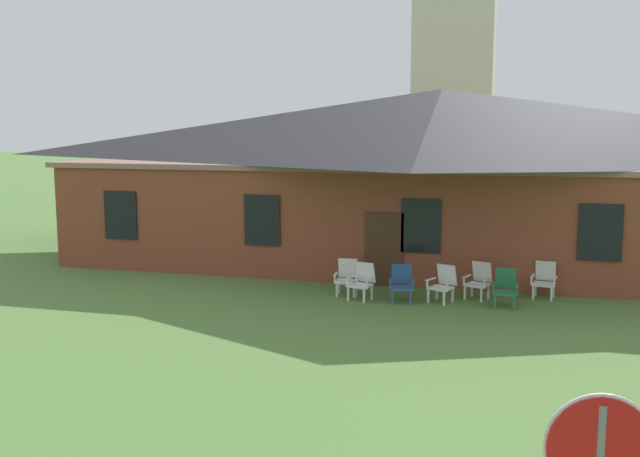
{
  "coord_description": "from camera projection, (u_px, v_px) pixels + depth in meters",
  "views": [
    {
      "loc": [
        2.42,
        -4.79,
        4.52
      ],
      "look_at": [
        -1.3,
        8.95,
        2.46
      ],
      "focal_mm": 40.2,
      "sensor_mm": 36.0,
      "label": 1
    }
  ],
  "objects": [
    {
      "name": "lawn_chair_near_door",
      "position": [
        362.0,
        280.0,
        18.72
      ],
      "size": [
        0.74,
        0.79,
        0.96
      ],
      "color": "white",
      "rests_on": "ground"
    },
    {
      "name": "lawn_chair_under_eave",
      "position": [
        544.0,
        279.0,
        18.89
      ],
      "size": [
        0.71,
        0.74,
        0.96
      ],
      "color": "silver",
      "rests_on": "ground"
    },
    {
      "name": "lawn_chair_right_end",
      "position": [
        479.0,
        280.0,
        18.8
      ],
      "size": [
        0.78,
        0.82,
        0.96
      ],
      "color": "silver",
      "rests_on": "ground"
    },
    {
      "name": "lawn_chair_left_end",
      "position": [
        401.0,
        282.0,
        18.47
      ],
      "size": [
        0.71,
        0.75,
        0.96
      ],
      "color": "#2D5693",
      "rests_on": "ground"
    },
    {
      "name": "lawn_chair_far_side",
      "position": [
        505.0,
        287.0,
        17.95
      ],
      "size": [
        0.64,
        0.67,
        0.96
      ],
      "color": "#28704C",
      "rests_on": "ground"
    },
    {
      "name": "dome_tower",
      "position": [
        455.0,
        43.0,
        44.36
      ],
      "size": [
        5.18,
        5.18,
        20.75
      ],
      "color": "beige",
      "rests_on": "ground"
    },
    {
      "name": "brick_building",
      "position": [
        440.0,
        173.0,
        24.43
      ],
      "size": [
        24.21,
        10.4,
        5.73
      ],
      "color": "brown",
      "rests_on": "ground"
    },
    {
      "name": "lawn_chair_by_porch",
      "position": [
        347.0,
        276.0,
        19.23
      ],
      "size": [
        0.68,
        0.72,
        0.96
      ],
      "color": "white",
      "rests_on": "ground"
    },
    {
      "name": "lawn_chair_middle",
      "position": [
        443.0,
        283.0,
        18.43
      ],
      "size": [
        0.8,
        0.84,
        0.96
      ],
      "color": "silver",
      "rests_on": "ground"
    }
  ]
}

